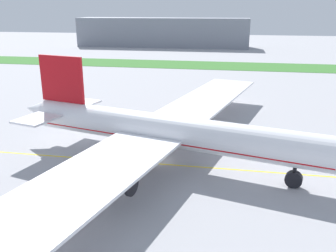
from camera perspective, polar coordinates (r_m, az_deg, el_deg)
ground_plane at (r=60.86m, az=-1.00°, el=-5.50°), size 600.00×600.00×0.00m
apron_taxi_line at (r=59.76m, az=-1.23°, el=-5.96°), size 280.00×0.36×0.01m
grass_median_strip at (r=163.68m, az=6.45°, el=9.41°), size 320.00×24.00×0.10m
airliner_foreground at (r=58.07m, az=-0.44°, el=-0.78°), size 57.82×95.11×16.40m
terminal_building at (r=242.74m, az=-0.86°, el=14.43°), size 109.57×20.00×18.00m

